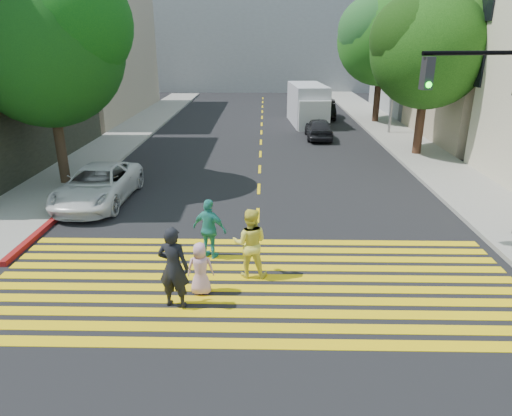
{
  "coord_description": "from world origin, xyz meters",
  "views": [
    {
      "loc": [
        0.23,
        -8.94,
        5.87
      ],
      "look_at": [
        0.0,
        3.0,
        1.4
      ],
      "focal_mm": 32.0,
      "sensor_mm": 36.0,
      "label": 1
    }
  ],
  "objects_px": {
    "pedestrian_extra": "(210,229)",
    "silver_car": "(306,103)",
    "tree_left": "(47,40)",
    "tree_right_far": "(384,35)",
    "dark_car_near": "(319,128)",
    "pedestrian_child": "(200,269)",
    "traffic_signal": "(507,116)",
    "pedestrian_woman": "(250,243)",
    "white_van": "(308,106)",
    "tree_right_near": "(431,44)",
    "white_sedan": "(98,185)",
    "dark_car_parked": "(325,109)",
    "pedestrian_man": "(174,267)"
  },
  "relations": [
    {
      "from": "pedestrian_man",
      "to": "white_sedan",
      "type": "bearing_deg",
      "value": -47.72
    },
    {
      "from": "pedestrian_woman",
      "to": "white_sedan",
      "type": "bearing_deg",
      "value": -39.72
    },
    {
      "from": "white_sedan",
      "to": "silver_car",
      "type": "distance_m",
      "value": 24.7
    },
    {
      "from": "tree_right_far",
      "to": "dark_car_near",
      "type": "bearing_deg",
      "value": -130.37
    },
    {
      "from": "tree_left",
      "to": "white_van",
      "type": "distance_m",
      "value": 19.13
    },
    {
      "from": "pedestrian_extra",
      "to": "tree_right_far",
      "type": "bearing_deg",
      "value": -91.71
    },
    {
      "from": "pedestrian_woman",
      "to": "white_van",
      "type": "bearing_deg",
      "value": -95.1
    },
    {
      "from": "tree_left",
      "to": "tree_right_far",
      "type": "relative_size",
      "value": 0.96
    },
    {
      "from": "dark_car_parked",
      "to": "dark_car_near",
      "type": "bearing_deg",
      "value": -96.13
    },
    {
      "from": "tree_left",
      "to": "pedestrian_child",
      "type": "relative_size",
      "value": 6.47
    },
    {
      "from": "pedestrian_woman",
      "to": "dark_car_near",
      "type": "bearing_deg",
      "value": -98.34
    },
    {
      "from": "dark_car_parked",
      "to": "white_van",
      "type": "xyz_separation_m",
      "value": [
        -1.56,
        -2.59,
        0.62
      ]
    },
    {
      "from": "pedestrian_woman",
      "to": "dark_car_parked",
      "type": "bearing_deg",
      "value": -97.7
    },
    {
      "from": "white_sedan",
      "to": "silver_car",
      "type": "relative_size",
      "value": 0.98
    },
    {
      "from": "tree_right_near",
      "to": "white_sedan",
      "type": "relative_size",
      "value": 1.67
    },
    {
      "from": "tree_right_near",
      "to": "traffic_signal",
      "type": "height_order",
      "value": "tree_right_near"
    },
    {
      "from": "tree_left",
      "to": "pedestrian_extra",
      "type": "bearing_deg",
      "value": -44.37
    },
    {
      "from": "dark_car_near",
      "to": "silver_car",
      "type": "relative_size",
      "value": 0.75
    },
    {
      "from": "tree_right_far",
      "to": "dark_car_parked",
      "type": "relative_size",
      "value": 2.15
    },
    {
      "from": "pedestrian_man",
      "to": "silver_car",
      "type": "bearing_deg",
      "value": -89.11
    },
    {
      "from": "white_van",
      "to": "pedestrian_woman",
      "type": "bearing_deg",
      "value": -103.25
    },
    {
      "from": "tree_right_near",
      "to": "tree_left",
      "type": "bearing_deg",
      "value": -161.51
    },
    {
      "from": "tree_right_far",
      "to": "white_sedan",
      "type": "height_order",
      "value": "tree_right_far"
    },
    {
      "from": "white_van",
      "to": "pedestrian_extra",
      "type": "bearing_deg",
      "value": -106.67
    },
    {
      "from": "pedestrian_extra",
      "to": "traffic_signal",
      "type": "height_order",
      "value": "traffic_signal"
    },
    {
      "from": "tree_right_near",
      "to": "white_sedan",
      "type": "xyz_separation_m",
      "value": [
        -14.34,
        -7.62,
        -4.91
      ]
    },
    {
      "from": "white_sedan",
      "to": "dark_car_parked",
      "type": "bearing_deg",
      "value": 61.81
    },
    {
      "from": "tree_right_near",
      "to": "pedestrian_child",
      "type": "bearing_deg",
      "value": -124.36
    },
    {
      "from": "pedestrian_child",
      "to": "white_sedan",
      "type": "bearing_deg",
      "value": -57.61
    },
    {
      "from": "tree_right_far",
      "to": "pedestrian_man",
      "type": "xyz_separation_m",
      "value": [
        -10.17,
        -24.5,
        -5.06
      ]
    },
    {
      "from": "silver_car",
      "to": "pedestrian_extra",
      "type": "bearing_deg",
      "value": 86.02
    },
    {
      "from": "pedestrian_extra",
      "to": "silver_car",
      "type": "xyz_separation_m",
      "value": [
        4.98,
        27.24,
        -0.14
      ]
    },
    {
      "from": "pedestrian_child",
      "to": "traffic_signal",
      "type": "bearing_deg",
      "value": -162.76
    },
    {
      "from": "white_sedan",
      "to": "silver_car",
      "type": "xyz_separation_m",
      "value": [
        9.71,
        22.71,
        0.04
      ]
    },
    {
      "from": "dark_car_near",
      "to": "pedestrian_extra",
      "type": "bearing_deg",
      "value": 74.19
    },
    {
      "from": "pedestrian_child",
      "to": "dark_car_near",
      "type": "relative_size",
      "value": 0.35
    },
    {
      "from": "pedestrian_extra",
      "to": "silver_car",
      "type": "bearing_deg",
      "value": -78.41
    },
    {
      "from": "dark_car_parked",
      "to": "traffic_signal",
      "type": "bearing_deg",
      "value": -80.94
    },
    {
      "from": "silver_car",
      "to": "pedestrian_child",
      "type": "bearing_deg",
      "value": 86.67
    },
    {
      "from": "white_van",
      "to": "traffic_signal",
      "type": "xyz_separation_m",
      "value": [
        3.69,
        -20.09,
        2.5
      ]
    },
    {
      "from": "pedestrian_child",
      "to": "white_sedan",
      "type": "relative_size",
      "value": 0.27
    },
    {
      "from": "tree_left",
      "to": "dark_car_near",
      "type": "distance_m",
      "value": 15.99
    },
    {
      "from": "pedestrian_man",
      "to": "pedestrian_extra",
      "type": "distance_m",
      "value": 2.56
    },
    {
      "from": "pedestrian_man",
      "to": "dark_car_near",
      "type": "relative_size",
      "value": 0.53
    },
    {
      "from": "silver_car",
      "to": "dark_car_parked",
      "type": "bearing_deg",
      "value": 115.96
    },
    {
      "from": "pedestrian_man",
      "to": "pedestrian_extra",
      "type": "bearing_deg",
      "value": -90.5
    },
    {
      "from": "pedestrian_woman",
      "to": "pedestrian_extra",
      "type": "bearing_deg",
      "value": -37.93
    },
    {
      "from": "tree_left",
      "to": "pedestrian_man",
      "type": "relative_size",
      "value": 4.32
    },
    {
      "from": "tree_left",
      "to": "traffic_signal",
      "type": "bearing_deg",
      "value": -19.65
    },
    {
      "from": "pedestrian_woman",
      "to": "silver_car",
      "type": "bearing_deg",
      "value": -94.1
    }
  ]
}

